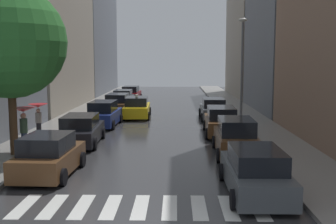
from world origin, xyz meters
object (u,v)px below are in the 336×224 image
(taxi_midroad, at_px, (137,108))
(lamp_post_right, at_px, (242,63))
(parked_car_left_nearest, at_px, (49,156))
(parked_car_left_third, at_px, (104,114))
(parked_car_left_fifth, at_px, (123,98))
(parked_car_left_sixth, at_px, (131,94))
(pedestrian_foreground, at_px, (23,119))
(parked_car_right_nearest, at_px, (255,172))
(parked_car_left_fourth, at_px, (118,104))
(pedestrian_near_tree, at_px, (38,112))
(street_tree_left, at_px, (9,42))
(parked_car_right_fourth, at_px, (213,109))
(parked_car_right_third, at_px, (221,122))
(parked_car_right_second, at_px, (236,138))
(parked_car_left_second, at_px, (81,130))

(taxi_midroad, xyz_separation_m, lamp_post_right, (7.49, -3.73, 3.46))
(parked_car_left_nearest, relative_size, parked_car_left_third, 0.88)
(parked_car_left_fifth, xyz_separation_m, parked_car_left_sixth, (0.16, 5.46, 0.00))
(taxi_midroad, bearing_deg, pedestrian_foreground, 159.86)
(parked_car_left_fifth, distance_m, parked_car_right_nearest, 27.60)
(lamp_post_right, bearing_deg, parked_car_left_fifth, 129.34)
(parked_car_left_third, relative_size, parked_car_left_fourth, 0.96)
(parked_car_right_nearest, bearing_deg, pedestrian_near_tree, 46.61)
(parked_car_left_fourth, xyz_separation_m, pedestrian_foreground, (-2.44, -15.05, 0.92))
(pedestrian_foreground, height_order, street_tree_left, street_tree_left)
(parked_car_left_sixth, height_order, lamp_post_right, lamp_post_right)
(taxi_midroad, relative_size, pedestrian_foreground, 2.25)
(parked_car_left_fourth, relative_size, parked_car_left_sixth, 1.13)
(parked_car_left_fifth, relative_size, street_tree_left, 0.62)
(parked_car_left_nearest, xyz_separation_m, parked_car_left_third, (0.05, 12.15, 0.03))
(parked_car_left_third, distance_m, lamp_post_right, 9.97)
(parked_car_right_fourth, xyz_separation_m, lamp_post_right, (1.64, -2.93, 3.47))
(parked_car_left_fifth, relative_size, parked_car_left_sixth, 1.11)
(parked_car_right_third, height_order, taxi_midroad, taxi_midroad)
(parked_car_left_third, xyz_separation_m, lamp_post_right, (9.35, 0.56, 3.43))
(parked_car_left_fourth, xyz_separation_m, parked_car_right_fourth, (7.65, -3.22, -0.03))
(pedestrian_near_tree, bearing_deg, parked_car_right_second, 90.77)
(parked_car_left_fifth, height_order, lamp_post_right, lamp_post_right)
(parked_car_left_sixth, relative_size, pedestrian_near_tree, 2.34)
(parked_car_right_third, bearing_deg, pedestrian_foreground, 118.94)
(parked_car_left_nearest, bearing_deg, parked_car_left_fourth, 1.75)
(parked_car_left_third, bearing_deg, pedestrian_near_tree, 147.83)
(parked_car_left_fourth, relative_size, street_tree_left, 0.63)
(parked_car_left_fourth, bearing_deg, parked_car_right_second, -151.73)
(lamp_post_right, bearing_deg, parked_car_left_sixth, 118.76)
(pedestrian_foreground, bearing_deg, parked_car_left_nearest, 47.06)
(parked_car_left_third, distance_m, parked_car_right_fourth, 8.46)
(parked_car_right_nearest, bearing_deg, parked_car_right_second, -1.69)
(parked_car_right_nearest, bearing_deg, parked_car_left_nearest, 74.11)
(parked_car_left_fifth, height_order, parked_car_right_nearest, parked_car_right_nearest)
(parked_car_left_sixth, bearing_deg, parked_car_left_fifth, -179.44)
(parked_car_right_second, distance_m, lamp_post_right, 9.87)
(parked_car_left_second, xyz_separation_m, parked_car_right_nearest, (7.71, -8.22, 0.00))
(parked_car_right_nearest, bearing_deg, parked_car_left_second, 43.04)
(parked_car_left_nearest, xyz_separation_m, parked_car_right_third, (7.64, 9.02, 0.03))
(parked_car_left_nearest, bearing_deg, pedestrian_near_tree, 22.75)
(parked_car_left_nearest, bearing_deg, parked_car_right_nearest, -103.71)
(parked_car_left_sixth, relative_size, pedestrian_foreground, 2.06)
(lamp_post_right, bearing_deg, street_tree_left, -140.91)
(parked_car_left_nearest, height_order, parked_car_left_third, parked_car_left_third)
(taxi_midroad, bearing_deg, parked_car_left_fifth, 12.97)
(parked_car_left_second, xyz_separation_m, parked_car_left_third, (0.17, 6.07, 0.05))
(parked_car_right_fourth, height_order, street_tree_left, street_tree_left)
(street_tree_left, xyz_separation_m, lamp_post_right, (11.92, 9.69, -1.05))
(parked_car_left_fourth, distance_m, parked_car_right_third, 12.40)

